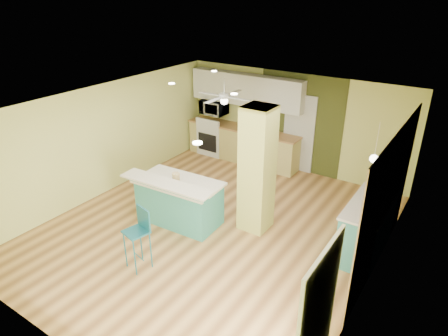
{
  "coord_description": "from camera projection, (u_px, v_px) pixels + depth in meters",
  "views": [
    {
      "loc": [
        3.92,
        -5.51,
        4.46
      ],
      "look_at": [
        -0.04,
        0.4,
        1.16
      ],
      "focal_mm": 32.0,
      "sensor_mm": 36.0,
      "label": 1
    }
  ],
  "objects": [
    {
      "name": "floor",
      "position": [
        214.0,
        228.0,
        8.01
      ],
      "size": [
        6.0,
        7.0,
        0.01
      ],
      "primitive_type": "cube",
      "color": "brown",
      "rests_on": "ground"
    },
    {
      "name": "ceiling",
      "position": [
        213.0,
        106.0,
        6.95
      ],
      "size": [
        6.0,
        7.0,
        0.01
      ],
      "primitive_type": "cube",
      "color": "white",
      "rests_on": "wall_back"
    },
    {
      "name": "wall_back",
      "position": [
        293.0,
        122.0,
        10.13
      ],
      "size": [
        6.0,
        0.01,
        2.5
      ],
      "primitive_type": "cube",
      "color": "#DEE57A",
      "rests_on": "floor"
    },
    {
      "name": "wall_front",
      "position": [
        48.0,
        274.0,
        4.84
      ],
      "size": [
        6.0,
        0.01,
        2.5
      ],
      "primitive_type": "cube",
      "color": "#DEE57A",
      "rests_on": "floor"
    },
    {
      "name": "wall_left",
      "position": [
        105.0,
        140.0,
        9.0
      ],
      "size": [
        0.01,
        7.0,
        2.5
      ],
      "primitive_type": "cube",
      "color": "#DEE57A",
      "rests_on": "floor"
    },
    {
      "name": "wall_right",
      "position": [
        378.0,
        219.0,
        5.97
      ],
      "size": [
        0.01,
        7.0,
        2.5
      ],
      "primitive_type": "cube",
      "color": "#DEE57A",
      "rests_on": "floor"
    },
    {
      "name": "wood_panel",
      "position": [
        387.0,
        202.0,
        6.43
      ],
      "size": [
        0.02,
        3.4,
        2.5
      ],
      "primitive_type": "cube",
      "color": "#987557",
      "rests_on": "floor"
    },
    {
      "name": "olive_accent",
      "position": [
        300.0,
        124.0,
        10.01
      ],
      "size": [
        2.2,
        0.02,
        2.5
      ],
      "primitive_type": "cube",
      "color": "#41481C",
      "rests_on": "floor"
    },
    {
      "name": "interior_door",
      "position": [
        299.0,
        133.0,
        10.1
      ],
      "size": [
        0.82,
        0.05,
        2.0
      ],
      "primitive_type": "cube",
      "color": "silver",
      "rests_on": "floor"
    },
    {
      "name": "french_door",
      "position": [
        316.0,
        328.0,
        4.34
      ],
      "size": [
        0.04,
        1.08,
        2.1
      ],
      "primitive_type": "cube",
      "color": "silver",
      "rests_on": "floor"
    },
    {
      "name": "column",
      "position": [
        257.0,
        170.0,
        7.53
      ],
      "size": [
        0.55,
        0.55,
        2.5
      ],
      "primitive_type": "cube",
      "color": "#BEC159",
      "rests_on": "floor"
    },
    {
      "name": "kitchen_run",
      "position": [
        243.0,
        144.0,
        10.88
      ],
      "size": [
        3.25,
        0.63,
        0.94
      ],
      "color": "tan",
      "rests_on": "floor"
    },
    {
      "name": "stove",
      "position": [
        214.0,
        138.0,
        11.36
      ],
      "size": [
        0.76,
        0.66,
        1.08
      ],
      "color": "white",
      "rests_on": "floor"
    },
    {
      "name": "upper_cabinets",
      "position": [
        246.0,
        90.0,
        10.35
      ],
      "size": [
        3.2,
        0.34,
        0.8
      ],
      "primitive_type": "cube",
      "color": "white",
      "rests_on": "wall_back"
    },
    {
      "name": "microwave",
      "position": [
        214.0,
        107.0,
        10.99
      ],
      "size": [
        0.7,
        0.48,
        0.39
      ],
      "primitive_type": "imported",
      "color": "silver",
      "rests_on": "wall_back"
    },
    {
      "name": "ceiling_fan",
      "position": [
        224.0,
        97.0,
        9.2
      ],
      "size": [
        1.41,
        1.41,
        0.61
      ],
      "color": "silver",
      "rests_on": "ceiling"
    },
    {
      "name": "pendant_lamp",
      "position": [
        374.0,
        159.0,
        6.45
      ],
      "size": [
        0.14,
        0.14,
        0.69
      ],
      "color": "white",
      "rests_on": "ceiling"
    },
    {
      "name": "wall_decor",
      "position": [
        391.0,
        181.0,
        6.47
      ],
      "size": [
        0.03,
        0.9,
        0.7
      ],
      "primitive_type": "cube",
      "color": "brown",
      "rests_on": "wood_panel"
    },
    {
      "name": "peninsula",
      "position": [
        179.0,
        201.0,
        8.03
      ],
      "size": [
        1.98,
        1.13,
        1.05
      ],
      "rotation": [
        0.0,
        0.0,
        0.05
      ],
      "color": "teal",
      "rests_on": "floor"
    },
    {
      "name": "bar_stool",
      "position": [
        140.0,
        229.0,
        6.64
      ],
      "size": [
        0.45,
        0.45,
        1.12
      ],
      "rotation": [
        0.0,
        0.0,
        -0.24
      ],
      "color": "teal",
      "rests_on": "floor"
    },
    {
      "name": "side_counter",
      "position": [
        366.0,
        228.0,
        7.1
      ],
      "size": [
        0.66,
        1.56,
        1.0
      ],
      "color": "teal",
      "rests_on": "floor"
    },
    {
      "name": "fruit_bowl",
      "position": [
        251.0,
        129.0,
        10.48
      ],
      "size": [
        0.36,
        0.36,
        0.08
      ],
      "primitive_type": "imported",
      "rotation": [
        0.0,
        0.0,
        0.06
      ],
      "color": "#3C2918",
      "rests_on": "kitchen_run"
    },
    {
      "name": "canister",
      "position": [
        176.0,
        177.0,
        7.82
      ],
      "size": [
        0.15,
        0.15,
        0.18
      ],
      "primitive_type": "cylinder",
      "color": "gold",
      "rests_on": "peninsula"
    }
  ]
}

